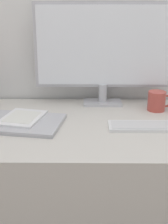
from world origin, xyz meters
TOP-DOWN VIEW (x-y plane):
  - wall_back at (0.00, 0.58)m, footprint 3.60×0.05m
  - desk at (0.00, 0.20)m, footprint 1.42×0.67m
  - monitor at (0.01, 0.46)m, footprint 0.64×0.11m
  - keyboard at (0.19, 0.15)m, footprint 0.32×0.10m
  - laptop at (-0.33, 0.18)m, footprint 0.37×0.28m
  - ereader at (-0.33, 0.21)m, footprint 0.19×0.23m
  - coffee_mug at (0.26, 0.37)m, footprint 0.11×0.08m

SIDE VIEW (x-z plane):
  - desk at x=0.00m, z-range 0.00..0.74m
  - keyboard at x=0.19m, z-range 0.74..0.75m
  - laptop at x=-0.33m, z-range 0.74..0.76m
  - ereader at x=-0.33m, z-range 0.76..0.77m
  - coffee_mug at x=0.26m, z-range 0.74..0.83m
  - monitor at x=0.01m, z-range 0.77..1.24m
  - wall_back at x=0.00m, z-range 0.00..2.40m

